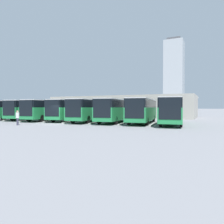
# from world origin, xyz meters

# --- Properties ---
(ground_plane) EXTENTS (600.00, 600.00, 0.00)m
(ground_plane) POSITION_xyz_m (0.00, 0.00, 0.00)
(ground_plane) COLOR gray
(bus_0) EXTENTS (3.95, 11.45, 3.37)m
(bus_0) POSITION_xyz_m (-14.16, -5.08, 1.87)
(bus_0) COLOR #238447
(bus_0) RESTS_ON ground_plane
(curb_divider_0) EXTENTS (0.99, 5.93, 0.15)m
(curb_divider_0) POSITION_xyz_m (-12.13, -3.42, 0.07)
(curb_divider_0) COLOR #9E9E99
(curb_divider_0) RESTS_ON ground_plane
(bus_1) EXTENTS (3.95, 11.45, 3.37)m
(bus_1) POSITION_xyz_m (-10.11, -5.74, 1.87)
(bus_1) COLOR #238447
(bus_1) RESTS_ON ground_plane
(curb_divider_1) EXTENTS (0.99, 5.93, 0.15)m
(curb_divider_1) POSITION_xyz_m (-8.09, -4.08, 0.07)
(curb_divider_1) COLOR #9E9E99
(curb_divider_1) RESTS_ON ground_plane
(bus_2) EXTENTS (3.95, 11.45, 3.37)m
(bus_2) POSITION_xyz_m (-6.07, -5.55, 1.87)
(bus_2) COLOR #238447
(bus_2) RESTS_ON ground_plane
(curb_divider_2) EXTENTS (0.99, 5.93, 0.15)m
(curb_divider_2) POSITION_xyz_m (-4.04, -3.89, 0.07)
(curb_divider_2) COLOR #9E9E99
(curb_divider_2) RESTS_ON ground_plane
(bus_3) EXTENTS (3.95, 11.45, 3.37)m
(bus_3) POSITION_xyz_m (-2.02, -5.38, 1.87)
(bus_3) COLOR #238447
(bus_3) RESTS_ON ground_plane
(curb_divider_3) EXTENTS (0.99, 5.93, 0.15)m
(curb_divider_3) POSITION_xyz_m (0.00, -3.72, 0.07)
(curb_divider_3) COLOR #9E9E99
(curb_divider_3) RESTS_ON ground_plane
(bus_4) EXTENTS (3.95, 11.45, 3.37)m
(bus_4) POSITION_xyz_m (2.02, -6.14, 1.87)
(bus_4) COLOR #238447
(bus_4) RESTS_ON ground_plane
(curb_divider_4) EXTENTS (0.99, 5.93, 0.15)m
(curb_divider_4) POSITION_xyz_m (4.04, -4.48, 0.07)
(curb_divider_4) COLOR #9E9E99
(curb_divider_4) RESTS_ON ground_plane
(bus_5) EXTENTS (3.95, 11.45, 3.37)m
(bus_5) POSITION_xyz_m (6.06, -5.38, 1.87)
(bus_5) COLOR #238447
(bus_5) RESTS_ON ground_plane
(curb_divider_5) EXTENTS (0.99, 5.93, 0.15)m
(curb_divider_5) POSITION_xyz_m (8.09, -3.72, 0.07)
(curb_divider_5) COLOR #9E9E99
(curb_divider_5) RESTS_ON ground_plane
(bus_6) EXTENTS (3.95, 11.45, 3.37)m
(bus_6) POSITION_xyz_m (10.11, -5.88, 1.87)
(bus_6) COLOR #238447
(bus_6) RESTS_ON ground_plane
(curb_divider_6) EXTENTS (0.99, 5.93, 0.15)m
(curb_divider_6) POSITION_xyz_m (12.13, -4.22, 0.07)
(curb_divider_6) COLOR #9E9E99
(curb_divider_6) RESTS_ON ground_plane
(bus_7) EXTENTS (3.95, 11.45, 3.37)m
(bus_7) POSITION_xyz_m (14.15, -5.28, 1.87)
(bus_7) COLOR #238447
(bus_7) RESTS_ON ground_plane
(pedestrian) EXTENTS (0.56, 0.56, 1.81)m
(pedestrian) POSITION_xyz_m (2.96, 3.75, 0.97)
(pedestrian) COLOR #38384C
(pedestrian) RESTS_ON ground_plane
(station_building) EXTENTS (31.88, 13.89, 4.65)m
(station_building) POSITION_xyz_m (0.00, -22.94, 2.35)
(station_building) COLOR #A8A399
(station_building) RESTS_ON ground_plane
(office_tower) EXTENTS (17.50, 17.50, 67.73)m
(office_tower) POSITION_xyz_m (14.94, -192.79, 33.27)
(office_tower) COLOR #ADB2B7
(office_tower) RESTS_ON ground_plane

